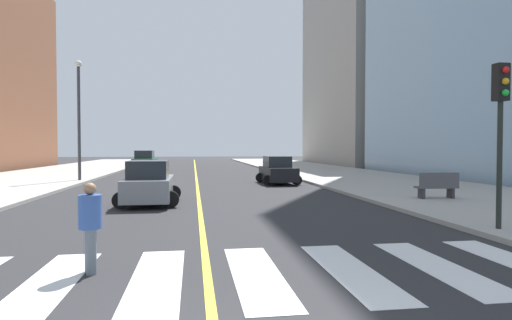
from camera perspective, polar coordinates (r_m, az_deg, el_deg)
sidewalk_kerb_east at (r=26.90m, az=19.24°, el=-3.27°), size 10.00×120.00×0.15m
crosswalk_paint at (r=8.08m, az=-6.50°, el=-15.13°), size 13.50×4.00×0.01m
lane_divider_paint at (r=43.80m, az=-8.07°, el=-1.42°), size 0.16×80.00×0.01m
parking_garage_concrete at (r=66.15m, az=16.69°, el=12.09°), size 18.00×24.00×28.81m
car_gray_nearest at (r=18.21m, az=-14.07°, el=-3.09°), size 2.53×4.06×1.81m
car_black_second at (r=27.77m, az=2.91°, el=-1.46°), size 2.56×4.03×1.78m
car_green_third at (r=45.79m, az=-14.59°, el=-0.13°), size 2.92×4.62×2.05m
traffic_light_near_corner at (r=13.26m, az=29.83°, el=5.52°), size 0.36×0.41×4.44m
park_bench at (r=20.03m, az=23.01°, el=-3.20°), size 1.81×0.58×1.12m
pedestrian_crossing at (r=8.59m, az=-21.22°, el=-7.89°), size 0.42×0.42×1.69m
street_lamp at (r=31.39m, az=-22.54°, el=6.13°), size 0.44×0.44×8.06m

